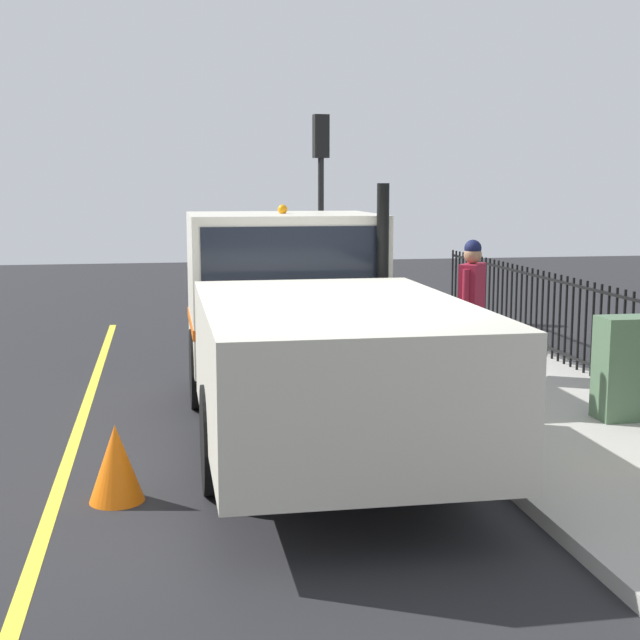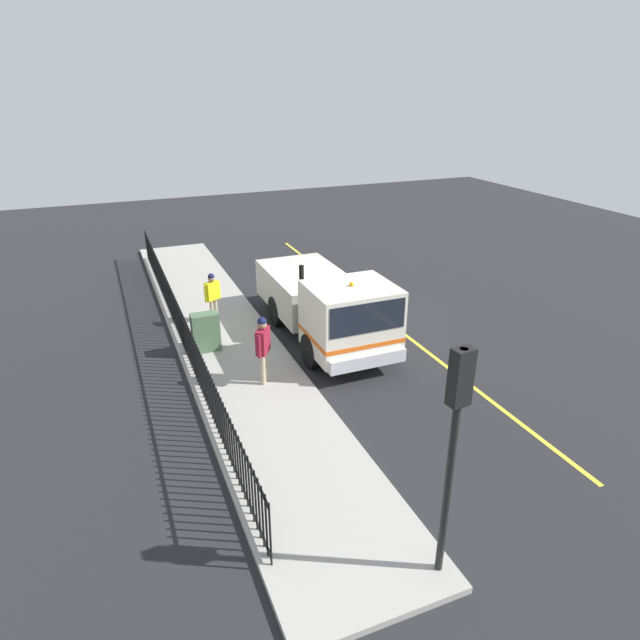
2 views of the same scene
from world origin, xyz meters
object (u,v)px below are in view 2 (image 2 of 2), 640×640
Objects in this scene: utility_cabinet at (206,332)px; pedestrian_distant at (212,293)px; traffic_cone at (357,302)px; work_truck at (329,304)px; traffic_light_near at (456,421)px; worker_standing at (263,343)px.

pedestrian_distant is at bearing -108.35° from utility_cabinet.
work_truck is at bearing 45.42° from traffic_cone.
work_truck reaches higher than utility_cabinet.
traffic_light_near is at bearing -109.93° from pedestrian_distant.
worker_standing is at bearing 91.08° from traffic_light_near.
traffic_light_near is at bearing 78.60° from work_truck.
traffic_light_near is at bearing -137.56° from worker_standing.
worker_standing is 0.47× the size of traffic_light_near.
pedestrian_distant is at bearing 40.03° from worker_standing.
work_truck is 3.52× the size of worker_standing.
worker_standing is at bearing -111.39° from pedestrian_distant.
pedestrian_distant is 2.07m from utility_cabinet.
worker_standing reaches higher than pedestrian_distant.
traffic_light_near is 9.53m from utility_cabinet.
worker_standing is 4.34m from pedestrian_distant.
worker_standing is 2.66m from utility_cabinet.
traffic_light_near is (-1.20, 11.01, 1.77)m from pedestrian_distant.
worker_standing is (2.55, 1.79, -0.01)m from work_truck.
traffic_light_near reaches higher than worker_standing.
utility_cabinet is at bearing 13.58° from traffic_cone.
pedestrian_distant is at bearing -7.13° from traffic_cone.
traffic_light_near is (1.70, 8.48, 1.64)m from work_truck.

